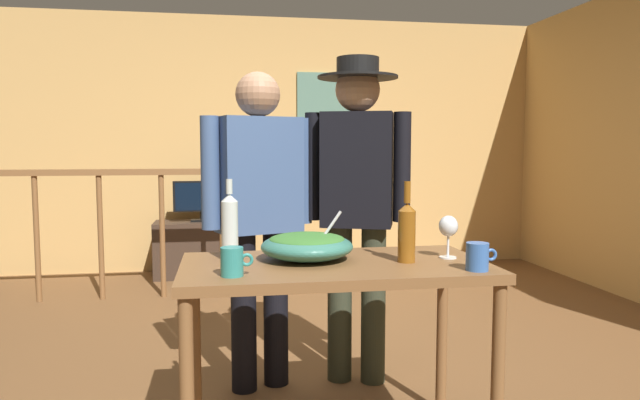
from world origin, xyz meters
name	(u,v)px	position (x,y,z in m)	size (l,w,h in m)	color
ground_plane	(323,366)	(0.00, 0.00, 0.00)	(7.46, 7.46, 0.00)	brown
back_wall	(277,144)	(0.00, 2.87, 1.29)	(5.58, 0.10, 2.57)	tan
framed_picture	(330,113)	(0.55, 2.81, 1.61)	(0.68, 0.03, 0.83)	slate
stair_railing	(218,214)	(-0.60, 1.75, 0.69)	(3.04, 0.10, 1.13)	brown
tv_console	(202,249)	(-0.77, 2.52, 0.27)	(0.90, 0.40, 0.54)	#38281E
flat_screen_tv	(201,197)	(-0.77, 2.49, 0.77)	(0.52, 0.12, 0.40)	black
serving_table	(335,287)	(-0.12, -0.95, 0.70)	(1.21, 0.64, 0.79)	brown
salad_bowl	(307,245)	(-0.22, -0.88, 0.86)	(0.38, 0.38, 0.20)	#337060
wine_glass	(448,228)	(0.36, -0.94, 0.92)	(0.08, 0.08, 0.18)	silver
wine_bottle_clear	(230,226)	(-0.53, -0.82, 0.93)	(0.07, 0.07, 0.33)	silver
wine_bottle_amber	(407,231)	(0.17, -0.99, 0.92)	(0.07, 0.07, 0.32)	brown
mug_teal	(233,262)	(-0.52, -1.13, 0.85)	(0.12, 0.08, 0.10)	teal
mug_blue	(478,257)	(0.38, -1.19, 0.85)	(0.12, 0.08, 0.10)	#3866B2
person_standing_left	(259,203)	(-0.37, -0.23, 0.97)	(0.57, 0.34, 1.63)	black
person_standing_right	(357,191)	(0.14, -0.23, 1.02)	(0.53, 0.42, 1.71)	#2D3323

